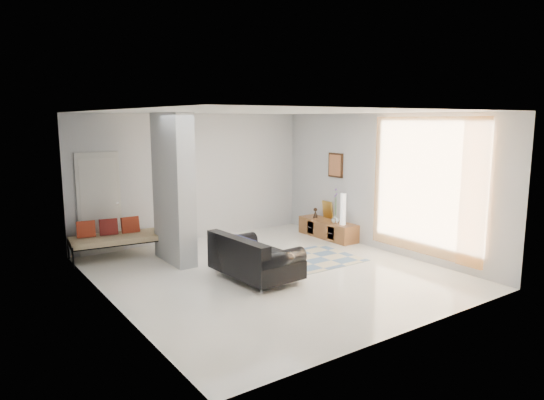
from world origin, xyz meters
TOP-DOWN VIEW (x-y plane):
  - floor at (0.00, 0.00)m, footprint 6.00×6.00m
  - ceiling at (0.00, 0.00)m, footprint 6.00×6.00m
  - wall_back at (0.00, 3.00)m, footprint 6.00×0.00m
  - wall_front at (0.00, -3.00)m, footprint 6.00×0.00m
  - wall_left at (-2.75, 0.00)m, footprint 0.00×6.00m
  - wall_right at (2.75, 0.00)m, footprint 0.00×6.00m
  - partition_column at (-1.10, 1.60)m, footprint 0.35×1.20m
  - hallway_door at (-2.10, 2.96)m, footprint 0.85×0.06m
  - curtain at (2.67, -1.15)m, footprint 0.00×2.55m
  - wall_art at (2.72, 1.34)m, footprint 0.04×0.45m
  - media_console at (2.52, 1.35)m, footprint 0.45×1.58m
  - loveseat at (-0.46, -0.12)m, footprint 1.04×1.66m
  - daybed at (-1.92, 2.48)m, footprint 1.88×0.96m
  - area_rug at (0.90, 0.20)m, footprint 2.14×1.43m
  - cylinder_lamp at (2.50, 0.84)m, footprint 0.13×0.13m
  - bronze_figurine at (2.47, 1.73)m, footprint 0.12×0.12m
  - vase at (2.47, 1.05)m, footprint 0.19×0.19m

SIDE VIEW (x-z plane):
  - floor at x=0.00m, z-range 0.00..0.00m
  - area_rug at x=0.90m, z-range 0.00..0.01m
  - media_console at x=2.52m, z-range -0.19..0.61m
  - loveseat at x=-0.46m, z-range -0.03..0.73m
  - daybed at x=-1.92m, z-range 0.03..0.80m
  - vase at x=2.47m, z-range 0.40..0.58m
  - bronze_figurine at x=2.47m, z-range 0.40..0.64m
  - cylinder_lamp at x=2.50m, z-range 0.40..1.08m
  - hallway_door at x=-2.10m, z-range 0.00..2.04m
  - partition_column at x=-1.10m, z-range 0.00..2.80m
  - wall_back at x=0.00m, z-range -1.60..4.40m
  - wall_front at x=0.00m, z-range -1.60..4.40m
  - wall_left at x=-2.75m, z-range -1.60..4.40m
  - wall_right at x=2.75m, z-range -1.60..4.40m
  - curtain at x=2.67m, z-range 0.17..2.72m
  - wall_art at x=2.72m, z-range 1.38..1.92m
  - ceiling at x=0.00m, z-range 2.80..2.80m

